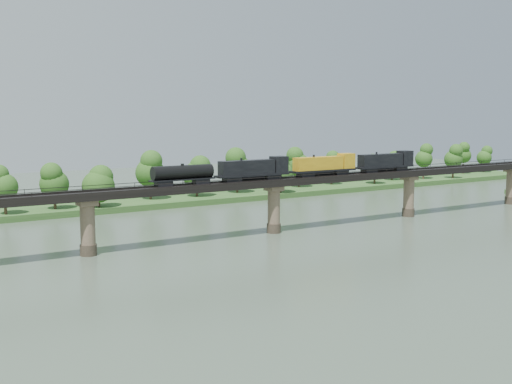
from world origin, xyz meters
TOP-DOWN VIEW (x-y plane):
  - ground at (0.00, 0.00)m, footprint 400.00×400.00m
  - far_bank at (0.00, 85.00)m, footprint 300.00×24.00m
  - bridge at (0.00, 30.00)m, footprint 236.00×30.00m
  - bridge_superstructure at (0.00, 30.00)m, footprint 220.00×4.90m
  - far_treeline at (-8.21, 80.52)m, footprint 289.06×17.54m
  - freight_train at (7.13, 30.00)m, footprint 67.87×2.64m

SIDE VIEW (x-z plane):
  - ground at x=0.00m, z-range 0.00..0.00m
  - far_bank at x=0.00m, z-range 0.00..1.60m
  - bridge at x=0.00m, z-range -0.29..11.21m
  - far_treeline at x=-8.21m, z-range 2.03..15.63m
  - bridge_superstructure at x=0.00m, z-range 11.42..12.17m
  - freight_train at x=7.13m, z-range 11.40..16.07m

